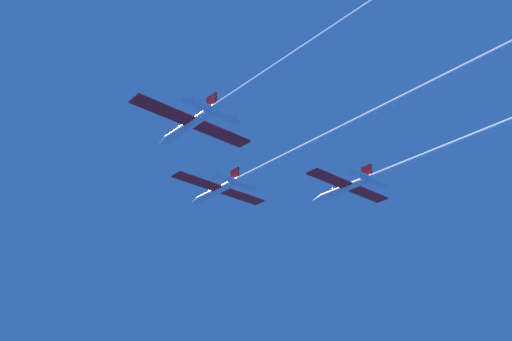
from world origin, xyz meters
TOP-DOWN VIEW (x-y plane):
  - jet_lead at (0.74, -18.88)m, footprint 19.04×65.43m
  - jet_left_wing at (-16.96, -38.00)m, footprint 19.04×71.10m
  - jet_right_wing at (16.72, -35.21)m, footprint 19.04×65.55m

SIDE VIEW (x-z plane):
  - jet_left_wing at x=-16.96m, z-range -2.19..0.97m
  - jet_right_wing at x=16.72m, z-range -1.91..1.25m
  - jet_lead at x=0.74m, z-range -1.68..1.47m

